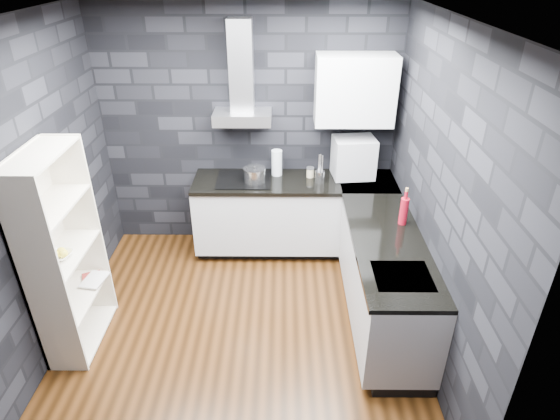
{
  "coord_description": "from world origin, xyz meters",
  "views": [
    {
      "loc": [
        0.38,
        -3.3,
        3.09
      ],
      "look_at": [
        0.35,
        0.45,
        1.0
      ],
      "focal_mm": 30.0,
      "sensor_mm": 36.0,
      "label": 1
    }
  ],
  "objects_px": {
    "red_bottle": "(404,211)",
    "storage_jar": "(310,173)",
    "appliance_garage": "(353,157)",
    "bookshelf": "(64,255)",
    "fruit_bowl": "(60,255)",
    "glass_vase": "(277,163)",
    "utensil_crock": "(320,177)",
    "pot": "(255,175)"
  },
  "relations": [
    {
      "from": "pot",
      "to": "glass_vase",
      "type": "bearing_deg",
      "value": 38.51
    },
    {
      "from": "fruit_bowl",
      "to": "bookshelf",
      "type": "bearing_deg",
      "value": 90.0
    },
    {
      "from": "utensil_crock",
      "to": "appliance_garage",
      "type": "bearing_deg",
      "value": 22.43
    },
    {
      "from": "pot",
      "to": "appliance_garage",
      "type": "xyz_separation_m",
      "value": [
        1.07,
        0.15,
        0.15
      ]
    },
    {
      "from": "glass_vase",
      "to": "storage_jar",
      "type": "height_order",
      "value": "glass_vase"
    },
    {
      "from": "storage_jar",
      "to": "bookshelf",
      "type": "xyz_separation_m",
      "value": [
        -2.09,
        -1.52,
        -0.05
      ]
    },
    {
      "from": "appliance_garage",
      "to": "glass_vase",
      "type": "bearing_deg",
      "value": 171.22
    },
    {
      "from": "utensil_crock",
      "to": "storage_jar",
      "type": "bearing_deg",
      "value": 125.6
    },
    {
      "from": "storage_jar",
      "to": "pot",
      "type": "bearing_deg",
      "value": -167.69
    },
    {
      "from": "storage_jar",
      "to": "appliance_garage",
      "type": "distance_m",
      "value": 0.5
    },
    {
      "from": "utensil_crock",
      "to": "pot",
      "type": "bearing_deg",
      "value": 179.89
    },
    {
      "from": "pot",
      "to": "fruit_bowl",
      "type": "height_order",
      "value": "pot"
    },
    {
      "from": "utensil_crock",
      "to": "red_bottle",
      "type": "distance_m",
      "value": 1.11
    },
    {
      "from": "utensil_crock",
      "to": "bookshelf",
      "type": "distance_m",
      "value": 2.59
    },
    {
      "from": "appliance_garage",
      "to": "bookshelf",
      "type": "bearing_deg",
      "value": -155.14
    },
    {
      "from": "utensil_crock",
      "to": "red_bottle",
      "type": "height_order",
      "value": "red_bottle"
    },
    {
      "from": "appliance_garage",
      "to": "red_bottle",
      "type": "bearing_deg",
      "value": -78.2
    },
    {
      "from": "utensil_crock",
      "to": "fruit_bowl",
      "type": "distance_m",
      "value": 2.62
    },
    {
      "from": "bookshelf",
      "to": "pot",
      "type": "bearing_deg",
      "value": 27.24
    },
    {
      "from": "bookshelf",
      "to": "storage_jar",
      "type": "bearing_deg",
      "value": 20.25
    },
    {
      "from": "pot",
      "to": "storage_jar",
      "type": "distance_m",
      "value": 0.62
    },
    {
      "from": "fruit_bowl",
      "to": "appliance_garage",
      "type": "bearing_deg",
      "value": 32.04
    },
    {
      "from": "storage_jar",
      "to": "bookshelf",
      "type": "height_order",
      "value": "bookshelf"
    },
    {
      "from": "red_bottle",
      "to": "appliance_garage",
      "type": "bearing_deg",
      "value": 108.06
    },
    {
      "from": "glass_vase",
      "to": "storage_jar",
      "type": "relative_size",
      "value": 2.95
    },
    {
      "from": "pot",
      "to": "utensil_crock",
      "type": "relative_size",
      "value": 1.72
    },
    {
      "from": "utensil_crock",
      "to": "bookshelf",
      "type": "xyz_separation_m",
      "value": [
        -2.19,
        -1.39,
        -0.07
      ]
    },
    {
      "from": "red_bottle",
      "to": "bookshelf",
      "type": "height_order",
      "value": "bookshelf"
    },
    {
      "from": "storage_jar",
      "to": "appliance_garage",
      "type": "height_order",
      "value": "appliance_garage"
    },
    {
      "from": "glass_vase",
      "to": "fruit_bowl",
      "type": "relative_size",
      "value": 1.5
    },
    {
      "from": "glass_vase",
      "to": "storage_jar",
      "type": "xyz_separation_m",
      "value": [
        0.37,
        -0.06,
        -0.09
      ]
    },
    {
      "from": "appliance_garage",
      "to": "fruit_bowl",
      "type": "relative_size",
      "value": 2.28
    },
    {
      "from": "red_bottle",
      "to": "storage_jar",
      "type": "bearing_deg",
      "value": 128.61
    },
    {
      "from": "storage_jar",
      "to": "red_bottle",
      "type": "bearing_deg",
      "value": -51.39
    },
    {
      "from": "red_bottle",
      "to": "glass_vase",
      "type": "bearing_deg",
      "value": 137.87
    },
    {
      "from": "glass_vase",
      "to": "appliance_garage",
      "type": "bearing_deg",
      "value": -2.52
    },
    {
      "from": "storage_jar",
      "to": "red_bottle",
      "type": "distance_m",
      "value": 1.28
    },
    {
      "from": "fruit_bowl",
      "to": "storage_jar",
      "type": "bearing_deg",
      "value": 37.06
    },
    {
      "from": "storage_jar",
      "to": "utensil_crock",
      "type": "bearing_deg",
      "value": -54.4
    },
    {
      "from": "pot",
      "to": "glass_vase",
      "type": "relative_size",
      "value": 0.79
    },
    {
      "from": "glass_vase",
      "to": "utensil_crock",
      "type": "bearing_deg",
      "value": -22.22
    },
    {
      "from": "red_bottle",
      "to": "bookshelf",
      "type": "relative_size",
      "value": 0.14
    }
  ]
}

